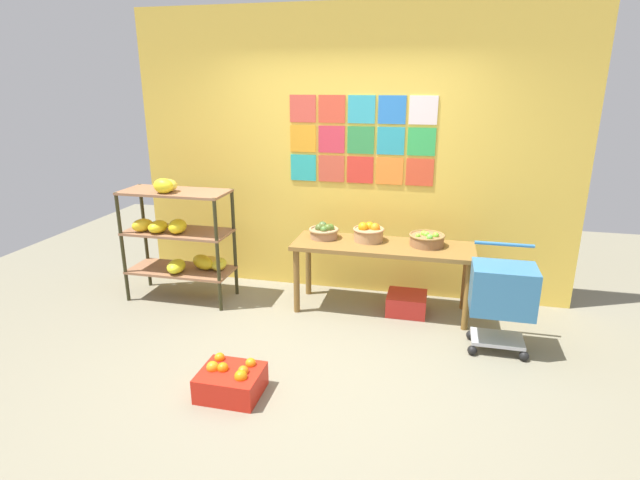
{
  "coord_description": "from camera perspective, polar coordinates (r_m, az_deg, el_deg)",
  "views": [
    {
      "loc": [
        0.91,
        -3.52,
        2.18
      ],
      "look_at": [
        -0.09,
        0.65,
        0.83
      ],
      "focal_mm": 28.32,
      "sensor_mm": 36.0,
      "label": 1
    }
  ],
  "objects": [
    {
      "name": "produce_crate_under_table",
      "position": [
        5.06,
        9.75,
        -7.05
      ],
      "size": [
        0.38,
        0.35,
        0.19
      ],
      "primitive_type": "cube",
      "color": "red",
      "rests_on": "ground"
    },
    {
      "name": "fruit_basket_back_right",
      "position": [
        5.0,
        0.46,
        1.01
      ],
      "size": [
        0.3,
        0.3,
        0.15
      ],
      "color": "#A77A57",
      "rests_on": "display_table"
    },
    {
      "name": "orange_crate_foreground",
      "position": [
        3.85,
        -10.05,
        -15.41
      ],
      "size": [
        0.44,
        0.38,
        0.25
      ],
      "color": "red",
      "rests_on": "ground"
    },
    {
      "name": "fruit_basket_right",
      "position": [
        4.93,
        5.52,
        0.88
      ],
      "size": [
        0.3,
        0.3,
        0.19
      ],
      "color": "tan",
      "rests_on": "display_table"
    },
    {
      "name": "banana_shelf_unit",
      "position": [
        5.29,
        -15.51,
        0.46
      ],
      "size": [
        1.07,
        0.48,
        1.29
      ],
      "color": "#2F2C17",
      "rests_on": "ground"
    },
    {
      "name": "ground",
      "position": [
        4.24,
        -0.91,
        -13.42
      ],
      "size": [
        9.09,
        9.09,
        0.0
      ],
      "primitive_type": "plane",
      "color": "gray"
    },
    {
      "name": "display_table",
      "position": [
        4.89,
        7.08,
        -1.45
      ],
      "size": [
        1.72,
        0.57,
        0.69
      ],
      "color": "brown",
      "rests_on": "ground"
    },
    {
      "name": "fruit_basket_left",
      "position": [
        4.87,
        11.99,
        0.09
      ],
      "size": [
        0.34,
        0.34,
        0.15
      ],
      "color": "#92633D",
      "rests_on": "display_table"
    },
    {
      "name": "shopping_cart",
      "position": [
        4.42,
        19.92,
        -5.62
      ],
      "size": [
        0.51,
        0.42,
        0.89
      ],
      "rotation": [
        0.0,
        0.0,
        0.13
      ],
      "color": "black",
      "rests_on": "ground"
    },
    {
      "name": "back_wall_with_art",
      "position": [
        5.23,
        3.36,
        9.53
      ],
      "size": [
        4.55,
        0.07,
        2.9
      ],
      "color": "gold",
      "rests_on": "ground"
    }
  ]
}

